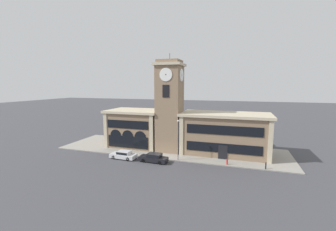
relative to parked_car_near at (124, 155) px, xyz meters
name	(u,v)px	position (x,y,z in m)	size (l,w,h in m)	color
ground_plane	(160,159)	(6.15, 1.56, -0.72)	(300.00, 300.00, 0.00)	#424247
sidewalk_kerb	(171,149)	(6.15, 7.72, -0.64)	(43.33, 12.34, 0.15)	gray
clock_tower	(170,106)	(6.15, 6.79, 7.85)	(5.10, 5.10, 18.25)	#897056
town_hall_left_wing	(136,128)	(-1.57, 8.21, 3.07)	(11.13, 8.00, 7.52)	#897056
town_hall_right_wing	(225,134)	(16.23, 8.22, 3.06)	(15.87, 8.00, 7.51)	#897056
parked_car_near	(124,155)	(0.00, 0.00, 0.00)	(4.61, 2.05, 1.37)	silver
parked_car_mid	(154,158)	(5.56, 0.00, 0.04)	(4.76, 1.95, 1.46)	black
street_lamp	(178,134)	(9.17, 1.87, 3.77)	(0.36, 0.36, 6.76)	#4C4C51
bollard	(266,166)	(22.67, 1.84, -0.05)	(0.18, 0.18, 1.06)	black
fire_hydrant	(227,162)	(17.10, 2.11, -0.15)	(0.22, 0.22, 0.87)	red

